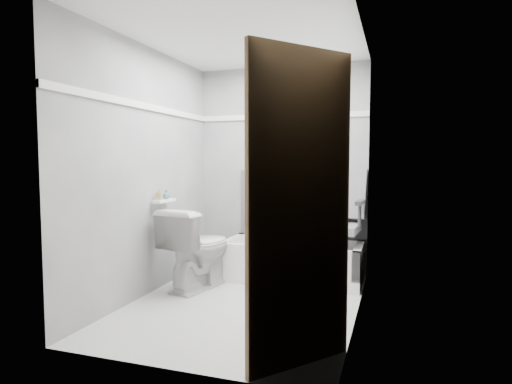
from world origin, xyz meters
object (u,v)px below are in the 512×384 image
at_px(bathtub, 292,261).
at_px(office_chair, 333,220).
at_px(door, 334,217).
at_px(soap_bottle_b, 166,194).
at_px(soap_bottle_a, 159,195).
at_px(toilet, 198,248).

relative_size(bathtub, office_chair, 1.35).
bearing_deg(door, soap_bottle_b, 141.17).
relative_size(door, soap_bottle_a, 17.49).
distance_m(toilet, door, 2.35).
relative_size(office_chair, toilet, 1.34).
bearing_deg(bathtub, toilet, -144.80).
xyz_separation_m(toilet, door, (1.60, -1.61, 0.59)).
relative_size(bathtub, door, 0.75).
xyz_separation_m(office_chair, toilet, (-1.28, -0.63, -0.27)).
bearing_deg(door, soap_bottle_a, 143.80).
height_order(office_chair, soap_bottle_a, office_chair).
bearing_deg(soap_bottle_b, bathtub, 29.60).
distance_m(soap_bottle_a, soap_bottle_b, 0.14).
bearing_deg(soap_bottle_b, door, -38.83).
xyz_separation_m(toilet, soap_bottle_b, (-0.32, -0.07, 0.55)).
bearing_deg(office_chair, bathtub, -172.02).
xyz_separation_m(bathtub, office_chair, (0.43, 0.03, 0.47)).
distance_m(bathtub, office_chair, 0.63).
xyz_separation_m(office_chair, door, (0.32, -2.24, 0.32)).
xyz_separation_m(bathtub, soap_bottle_b, (-1.17, -0.66, 0.75)).
bearing_deg(bathtub, door, -71.25).
distance_m(office_chair, door, 2.29).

